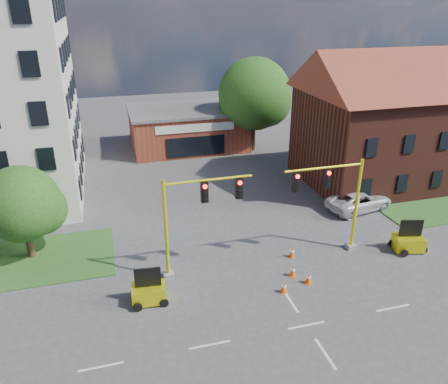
# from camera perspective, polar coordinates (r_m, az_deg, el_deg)

# --- Properties ---
(ground) EXTENTS (120.00, 120.00, 0.00)m
(ground) POSITION_cam_1_polar(r_m,az_deg,el_deg) (23.24, 10.74, -16.74)
(ground) COLOR #414144
(ground) RESTS_ON ground
(lane_markings) EXTENTS (60.00, 36.00, 0.01)m
(lane_markings) POSITION_cam_1_polar(r_m,az_deg,el_deg) (21.35, 14.45, -21.60)
(lane_markings) COLOR silver
(lane_markings) RESTS_ON ground
(brick_shop) EXTENTS (12.40, 8.40, 4.30)m
(brick_shop) POSITION_cam_1_polar(r_m,az_deg,el_deg) (48.05, -4.75, 8.37)
(brick_shop) COLOR brown
(brick_shop) RESTS_ON ground
(townhouse_row) EXTENTS (21.00, 11.00, 11.50)m
(townhouse_row) POSITION_cam_1_polar(r_m,az_deg,el_deg) (42.25, 24.32, 9.46)
(townhouse_row) COLOR #4E2117
(townhouse_row) RESTS_ON ground
(tree_large) EXTENTS (7.82, 7.45, 9.75)m
(tree_large) POSITION_cam_1_polar(r_m,az_deg,el_deg) (46.26, 4.40, 12.37)
(tree_large) COLOR #3B2915
(tree_large) RESTS_ON ground
(tree_nw_front) EXTENTS (4.90, 4.67, 6.05)m
(tree_nw_front) POSITION_cam_1_polar(r_m,az_deg,el_deg) (28.94, -24.42, -1.62)
(tree_nw_front) COLOR #3B2915
(tree_nw_front) RESTS_ON ground
(signal_mast_west) EXTENTS (5.30, 0.60, 6.20)m
(signal_mast_west) POSITION_cam_1_polar(r_m,az_deg,el_deg) (24.57, -3.89, -2.90)
(signal_mast_west) COLOR gray
(signal_mast_west) RESTS_ON ground
(signal_mast_east) EXTENTS (5.30, 0.60, 6.20)m
(signal_mast_east) POSITION_cam_1_polar(r_m,az_deg,el_deg) (27.47, 14.17, -0.61)
(signal_mast_east) COLOR gray
(signal_mast_east) RESTS_ON ground
(trailer_west) EXTENTS (1.89, 1.35, 2.04)m
(trailer_west) POSITION_cam_1_polar(r_m,az_deg,el_deg) (24.26, -9.78, -12.74)
(trailer_west) COLOR yellow
(trailer_west) RESTS_ON ground
(trailer_east) EXTENTS (2.09, 1.65, 2.10)m
(trailer_east) POSITION_cam_1_polar(r_m,az_deg,el_deg) (30.73, 22.95, -5.95)
(trailer_east) COLOR yellow
(trailer_east) RESTS_ON ground
(cone_a) EXTENTS (0.40, 0.40, 0.70)m
(cone_a) POSITION_cam_1_polar(r_m,az_deg,el_deg) (24.98, 7.83, -12.23)
(cone_a) COLOR #F55B0C
(cone_a) RESTS_ON ground
(cone_b) EXTENTS (0.40, 0.40, 0.70)m
(cone_b) POSITION_cam_1_polar(r_m,az_deg,el_deg) (26.36, 8.99, -10.17)
(cone_b) COLOR #F55B0C
(cone_b) RESTS_ON ground
(cone_c) EXTENTS (0.40, 0.40, 0.70)m
(cone_c) POSITION_cam_1_polar(r_m,az_deg,el_deg) (25.91, 10.99, -11.00)
(cone_c) COLOR #F55B0C
(cone_c) RESTS_ON ground
(cone_d) EXTENTS (0.40, 0.40, 0.70)m
(cone_d) POSITION_cam_1_polar(r_m,az_deg,el_deg) (28.11, 8.89, -7.80)
(cone_d) COLOR #F55B0C
(cone_d) RESTS_ON ground
(pickup_white) EXTENTS (5.69, 3.46, 1.48)m
(pickup_white) POSITION_cam_1_polar(r_m,az_deg,el_deg) (35.23, 17.25, -1.07)
(pickup_white) COLOR silver
(pickup_white) RESTS_ON ground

